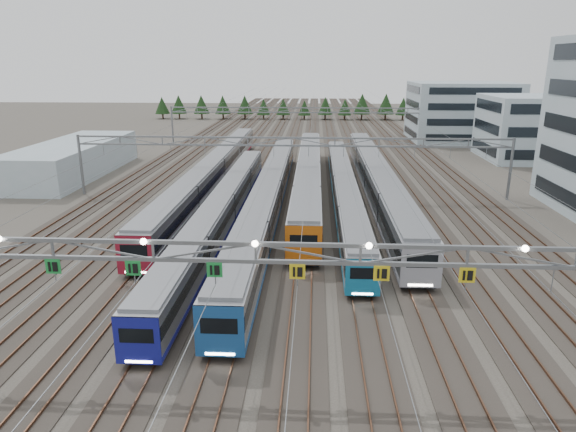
{
  "coord_description": "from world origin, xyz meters",
  "views": [
    {
      "loc": [
        3.12,
        -25.66,
        17.11
      ],
      "look_at": [
        0.69,
        19.51,
        3.5
      ],
      "focal_mm": 32.0,
      "sensor_mm": 36.0,
      "label": 1
    }
  ],
  "objects_px": {
    "gantry_far": "(301,115)",
    "gantry_near": "(255,257)",
    "train_e": "(344,188)",
    "depot_bldg_mid": "(525,128)",
    "train_c": "(269,195)",
    "train_a": "(214,171)",
    "west_shed": "(73,159)",
    "gantry_mid": "(291,149)",
    "depot_bldg_north": "(461,112)",
    "train_d": "(309,175)",
    "train_f": "(377,179)",
    "train_b": "(223,209)"
  },
  "relations": [
    {
      "from": "gantry_far",
      "to": "gantry_near",
      "type": "bearing_deg",
      "value": -90.03
    },
    {
      "from": "train_e",
      "to": "depot_bldg_mid",
      "type": "bearing_deg",
      "value": 43.69
    },
    {
      "from": "train_c",
      "to": "train_a",
      "type": "bearing_deg",
      "value": 124.49
    },
    {
      "from": "west_shed",
      "to": "gantry_far",
      "type": "bearing_deg",
      "value": 43.21
    },
    {
      "from": "train_c",
      "to": "gantry_mid",
      "type": "distance_m",
      "value": 8.87
    },
    {
      "from": "gantry_mid",
      "to": "depot_bldg_north",
      "type": "distance_m",
      "value": 64.44
    },
    {
      "from": "train_c",
      "to": "train_e",
      "type": "distance_m",
      "value": 10.17
    },
    {
      "from": "train_a",
      "to": "train_c",
      "type": "relative_size",
      "value": 1.05
    },
    {
      "from": "depot_bldg_mid",
      "to": "depot_bldg_north",
      "type": "xyz_separation_m",
      "value": [
        -5.32,
        23.52,
        0.72
      ]
    },
    {
      "from": "train_d",
      "to": "gantry_far",
      "type": "relative_size",
      "value": 1.01
    },
    {
      "from": "train_f",
      "to": "depot_bldg_mid",
      "type": "distance_m",
      "value": 41.72
    },
    {
      "from": "gantry_mid",
      "to": "train_a",
      "type": "bearing_deg",
      "value": 153.43
    },
    {
      "from": "gantry_mid",
      "to": "depot_bldg_north",
      "type": "xyz_separation_m",
      "value": [
        35.79,
        53.59,
        0.01
      ]
    },
    {
      "from": "train_c",
      "to": "train_f",
      "type": "height_order",
      "value": "train_f"
    },
    {
      "from": "train_c",
      "to": "train_e",
      "type": "bearing_deg",
      "value": 27.68
    },
    {
      "from": "gantry_mid",
      "to": "west_shed",
      "type": "bearing_deg",
      "value": 160.82
    },
    {
      "from": "train_a",
      "to": "train_f",
      "type": "height_order",
      "value": "train_f"
    },
    {
      "from": "train_f",
      "to": "gantry_far",
      "type": "relative_size",
      "value": 1.08
    },
    {
      "from": "train_a",
      "to": "train_c",
      "type": "height_order",
      "value": "train_a"
    },
    {
      "from": "depot_bldg_north",
      "to": "train_e",
      "type": "bearing_deg",
      "value": -117.27
    },
    {
      "from": "train_d",
      "to": "gantry_mid",
      "type": "bearing_deg",
      "value": -126.14
    },
    {
      "from": "train_c",
      "to": "depot_bldg_mid",
      "type": "relative_size",
      "value": 4.03
    },
    {
      "from": "depot_bldg_mid",
      "to": "west_shed",
      "type": "height_order",
      "value": "depot_bldg_mid"
    },
    {
      "from": "train_a",
      "to": "gantry_near",
      "type": "xyz_separation_m",
      "value": [
        11.2,
        -45.74,
        4.88
      ]
    },
    {
      "from": "depot_bldg_mid",
      "to": "train_b",
      "type": "bearing_deg",
      "value": -137.93
    },
    {
      "from": "train_b",
      "to": "gantry_mid",
      "type": "distance_m",
      "value": 15.41
    },
    {
      "from": "train_b",
      "to": "depot_bldg_north",
      "type": "bearing_deg",
      "value": 57.48
    },
    {
      "from": "train_b",
      "to": "depot_bldg_north",
      "type": "height_order",
      "value": "depot_bldg_north"
    },
    {
      "from": "gantry_mid",
      "to": "train_d",
      "type": "bearing_deg",
      "value": 53.86
    },
    {
      "from": "train_c",
      "to": "gantry_mid",
      "type": "relative_size",
      "value": 1.14
    },
    {
      "from": "train_f",
      "to": "gantry_far",
      "type": "xyz_separation_m",
      "value": [
        -11.25,
        43.87,
        4.07
      ]
    },
    {
      "from": "train_a",
      "to": "train_c",
      "type": "distance_m",
      "value": 15.9
    },
    {
      "from": "train_b",
      "to": "train_e",
      "type": "height_order",
      "value": "train_b"
    },
    {
      "from": "train_b",
      "to": "gantry_far",
      "type": "height_order",
      "value": "gantry_far"
    },
    {
      "from": "depot_bldg_mid",
      "to": "west_shed",
      "type": "distance_m",
      "value": 78.22
    },
    {
      "from": "gantry_mid",
      "to": "depot_bldg_north",
      "type": "height_order",
      "value": "depot_bldg_north"
    },
    {
      "from": "train_b",
      "to": "gantry_near",
      "type": "relative_size",
      "value": 0.98
    },
    {
      "from": "train_c",
      "to": "gantry_mid",
      "type": "bearing_deg",
      "value": 73.25
    },
    {
      "from": "train_d",
      "to": "depot_bldg_mid",
      "type": "xyz_separation_m",
      "value": [
        38.86,
        26.99,
        3.37
      ]
    },
    {
      "from": "train_d",
      "to": "train_e",
      "type": "distance_m",
      "value": 7.38
    },
    {
      "from": "train_b",
      "to": "gantry_near",
      "type": "distance_m",
      "value": 28.26
    },
    {
      "from": "gantry_near",
      "to": "gantry_far",
      "type": "bearing_deg",
      "value": 89.97
    },
    {
      "from": "train_c",
      "to": "west_shed",
      "type": "xyz_separation_m",
      "value": [
        -32.71,
        19.64,
        0.32
      ]
    },
    {
      "from": "train_a",
      "to": "train_f",
      "type": "xyz_separation_m",
      "value": [
        22.5,
        -4.5,
        0.11
      ]
    },
    {
      "from": "train_a",
      "to": "train_e",
      "type": "xyz_separation_m",
      "value": [
        18.0,
        -8.38,
        -0.24
      ]
    },
    {
      "from": "train_c",
      "to": "train_d",
      "type": "bearing_deg",
      "value": 66.91
    },
    {
      "from": "gantry_mid",
      "to": "depot_bldg_north",
      "type": "relative_size",
      "value": 2.56
    },
    {
      "from": "train_a",
      "to": "train_f",
      "type": "bearing_deg",
      "value": -11.3
    },
    {
      "from": "train_b",
      "to": "train_d",
      "type": "xyz_separation_m",
      "value": [
        9.0,
        16.22,
        0.3
      ]
    },
    {
      "from": "train_d",
      "to": "gantry_mid",
      "type": "xyz_separation_m",
      "value": [
        -2.25,
        -3.08,
        4.08
      ]
    }
  ]
}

